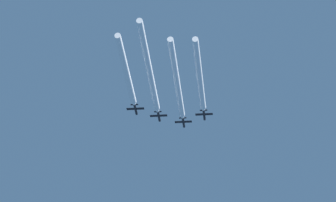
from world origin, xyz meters
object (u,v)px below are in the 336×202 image
object	(u,v)px
jet_right_wingman	(204,115)
jet_outer_left	(136,109)
jet_lead	(183,122)
jet_left_wingman	(159,116)

from	to	relation	value
jet_right_wingman	jet_outer_left	size ratio (longest dim) A/B	1.00
jet_right_wingman	jet_lead	bearing A→B (deg)	135.79
jet_lead	jet_left_wingman	size ratio (longest dim) A/B	1.00
jet_left_wingman	jet_outer_left	bearing A→B (deg)	-132.85
jet_lead	jet_right_wingman	distance (m)	16.26
jet_left_wingman	jet_right_wingman	distance (m)	23.65
jet_left_wingman	jet_right_wingman	size ratio (longest dim) A/B	1.00
jet_lead	jet_left_wingman	distance (m)	16.72
jet_lead	jet_outer_left	distance (m)	32.70
jet_left_wingman	jet_right_wingman	bearing A→B (deg)	0.42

